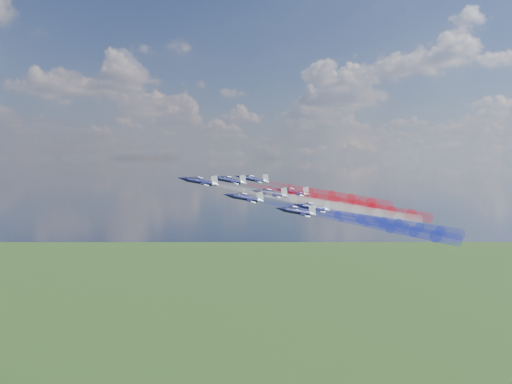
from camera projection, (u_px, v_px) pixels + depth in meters
jet_lead at (200, 182)px, 170.27m from camera, size 16.51×14.94×7.90m
trail_lead at (293, 199)px, 180.45m from camera, size 49.70×22.49×14.90m
jet_inner_left at (245, 198)px, 167.33m from camera, size 16.51×14.94×7.90m
trail_inner_left at (338, 215)px, 177.51m from camera, size 49.70×22.49×14.90m
jet_inner_right at (229, 180)px, 183.98m from camera, size 16.51×14.94×7.90m
trail_inner_right at (315, 197)px, 194.16m from camera, size 49.70×22.49×14.90m
jet_outer_left at (297, 212)px, 160.68m from camera, size 16.51×14.94×7.90m
trail_outer_left at (390, 228)px, 170.86m from camera, size 49.70×22.49×14.90m
jet_center_third at (271, 194)px, 178.85m from camera, size 16.51×14.94×7.90m
trail_center_third at (356, 209)px, 189.02m from camera, size 49.70×22.49×14.90m
jet_outer_right at (253, 179)px, 198.02m from camera, size 16.51×14.94×7.90m
trail_outer_right at (332, 194)px, 208.20m from camera, size 49.70×22.49×14.90m
jet_rear_left at (313, 208)px, 174.32m from camera, size 16.51×14.94×7.90m
trail_rear_left at (398, 223)px, 184.50m from camera, size 49.70×22.49×14.90m
jet_rear_right at (294, 192)px, 193.28m from camera, size 16.51×14.94×7.90m
trail_rear_right at (372, 207)px, 203.46m from camera, size 49.70×22.49×14.90m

